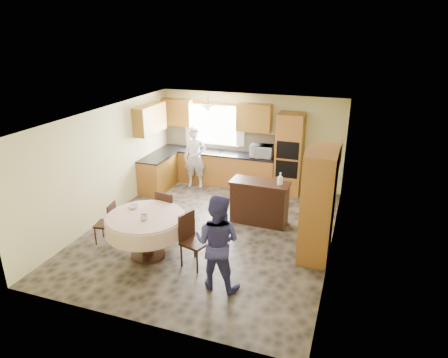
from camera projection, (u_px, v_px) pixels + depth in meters
name	position (u px, v px, depth m)	size (l,w,h in m)	color
floor	(211.00, 231.00, 8.59)	(5.00, 6.00, 0.01)	brown
ceiling	(209.00, 116.00, 7.69)	(5.00, 6.00, 0.01)	white
wall_back	(250.00, 140.00, 10.79)	(5.00, 0.02, 2.50)	beige
wall_front	(131.00, 249.00, 5.49)	(5.00, 0.02, 2.50)	beige
wall_left	(106.00, 164.00, 8.91)	(0.02, 6.00, 2.50)	beige
wall_right	(336.00, 192.00, 7.37)	(0.02, 6.00, 2.50)	beige
window	(215.00, 125.00, 10.95)	(1.40, 0.03, 1.10)	white
curtain_left	(189.00, 121.00, 11.12)	(0.22, 0.02, 1.15)	white
curtain_right	(240.00, 125.00, 10.66)	(0.22, 0.02, 1.15)	white
base_cab_back	(217.00, 168.00, 11.07)	(3.30, 0.60, 0.88)	#BD6E32
counter_back	(217.00, 152.00, 10.91)	(3.30, 0.64, 0.04)	black
base_cab_left	(158.00, 173.00, 10.69)	(0.60, 1.20, 0.88)	#BD6E32
counter_left	(157.00, 157.00, 10.53)	(0.64, 1.20, 0.04)	black
backsplash	(220.00, 140.00, 11.06)	(3.30, 0.02, 0.55)	#C5AC8B
wall_cab_left	(177.00, 112.00, 11.04)	(0.85, 0.33, 0.72)	#AE762B
wall_cab_right	(254.00, 118.00, 10.36)	(0.90, 0.33, 0.72)	#AE762B
wall_cab_side	(150.00, 119.00, 10.21)	(0.33, 1.20, 0.72)	#AE762B
oven_tower	(290.00, 154.00, 10.23)	(0.66, 0.62, 2.12)	#BD6E32
oven_upper	(288.00, 150.00, 9.88)	(0.56, 0.01, 0.45)	black
oven_lower	(286.00, 169.00, 10.06)	(0.56, 0.01, 0.45)	black
pendant	(208.00, 109.00, 10.34)	(0.36, 0.36, 0.18)	beige
sideboard	(259.00, 204.00, 8.82)	(1.28, 0.53, 0.91)	#3A1C0F
space_heater	(315.00, 235.00, 7.82)	(0.44, 0.31, 0.61)	black
cupboard	(318.00, 204.00, 7.38)	(0.55, 1.10, 2.09)	#BD6E32
dining_table	(146.00, 224.00, 7.44)	(1.49, 1.49, 0.85)	#3A1C0F
chair_left	(108.00, 221.00, 7.99)	(0.43, 0.43, 0.86)	#3A1C0F
chair_back	(168.00, 212.00, 8.18)	(0.52, 0.52, 1.03)	#3A1C0F
chair_right	(192.00, 237.00, 7.22)	(0.54, 0.54, 1.01)	#3A1C0F
framed_picture	(340.00, 154.00, 7.77)	(0.06, 0.52, 0.43)	gold
microwave	(261.00, 151.00, 10.41)	(0.58, 0.39, 0.32)	silver
person_sink	(195.00, 157.00, 10.73)	(0.61, 0.40, 1.66)	silver
person_dining	(217.00, 242.00, 6.50)	(0.81, 0.63, 1.66)	navy
bowl_sideboard	(245.00, 181.00, 8.76)	(0.24, 0.24, 0.06)	#B2B2B2
bottle_sideboard	(280.00, 180.00, 8.47)	(0.12, 0.12, 0.32)	silver
cup_table	(144.00, 217.00, 7.18)	(0.13, 0.13, 0.10)	#B2B2B2
bowl_table	(134.00, 207.00, 7.66)	(0.18, 0.18, 0.06)	#B2B2B2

